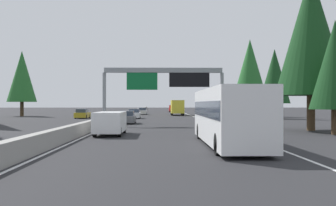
% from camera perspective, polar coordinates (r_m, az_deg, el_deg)
% --- Properties ---
extents(ground_plane, '(320.00, 320.00, 0.00)m').
position_cam_1_polar(ground_plane, '(62.37, -6.28, -2.20)').
color(ground_plane, '#262628').
extents(median_barrier, '(180.00, 0.56, 0.90)m').
position_cam_1_polar(median_barrier, '(82.31, -5.27, -1.38)').
color(median_barrier, gray).
rests_on(median_barrier, ground).
extents(shoulder_stripe_right, '(160.00, 0.16, 0.01)m').
position_cam_1_polar(shoulder_stripe_right, '(72.37, 3.55, -1.91)').
color(shoulder_stripe_right, silver).
rests_on(shoulder_stripe_right, ground).
extents(shoulder_stripe_median, '(160.00, 0.16, 0.01)m').
position_cam_1_polar(shoulder_stripe_median, '(72.31, -5.39, -1.91)').
color(shoulder_stripe_median, silver).
rests_on(shoulder_stripe_median, ground).
extents(sign_gantry_overhead, '(0.50, 12.68, 6.04)m').
position_cam_1_polar(sign_gantry_overhead, '(40.34, -0.44, 3.47)').
color(sign_gantry_overhead, gray).
rests_on(sign_gantry_overhead, ground).
extents(bus_far_left, '(11.50, 2.55, 3.10)m').
position_cam_1_polar(bus_far_left, '(21.45, 8.74, -1.67)').
color(bus_far_left, white).
rests_on(bus_far_left, ground).
extents(minivan_far_center, '(5.00, 1.95, 1.69)m').
position_cam_1_polar(minivan_far_center, '(28.63, -8.52, -2.80)').
color(minivan_far_center, white).
rests_on(minivan_far_center, ground).
extents(box_truck_mid_right, '(8.50, 2.40, 2.95)m').
position_cam_1_polar(box_truck_mid_right, '(76.14, 1.36, -0.61)').
color(box_truck_mid_right, gold).
rests_on(box_truck_mid_right, ground).
extents(sedan_distant_a, '(4.40, 1.80, 1.47)m').
position_cam_1_polar(sedan_distant_a, '(81.02, -3.77, -1.23)').
color(sedan_distant_a, silver).
rests_on(sedan_distant_a, ground).
extents(sedan_mid_left, '(4.40, 1.80, 1.47)m').
position_cam_1_polar(sedan_mid_left, '(44.69, -6.05, -2.17)').
color(sedan_mid_left, slate).
rests_on(sedan_mid_left, ground).
extents(sedan_near_center, '(4.40, 1.80, 1.47)m').
position_cam_1_polar(sedan_near_center, '(60.08, -4.99, -1.63)').
color(sedan_near_center, white).
rests_on(sedan_near_center, ground).
extents(pickup_distant_b, '(5.60, 2.00, 1.86)m').
position_cam_1_polar(pickup_distant_b, '(104.60, 0.71, -0.85)').
color(pickup_distant_b, red).
rests_on(pickup_distant_b, ground).
extents(oncoming_far, '(4.40, 1.80, 1.47)m').
position_cam_1_polar(oncoming_far, '(61.70, -12.53, -1.59)').
color(oncoming_far, '#AD931E').
rests_on(oncoming_far, ground).
extents(conifer_right_foreground, '(3.77, 3.77, 8.56)m').
position_cam_1_polar(conifer_right_foreground, '(31.43, 23.47, 5.20)').
color(conifer_right_foreground, '#4C3823').
rests_on(conifer_right_foreground, ground).
extents(conifer_right_near, '(6.03, 6.03, 13.71)m').
position_cam_1_polar(conifer_right_near, '(35.64, 20.35, 9.66)').
color(conifer_right_near, '#4C3823').
rests_on(conifer_right_near, ground).
extents(conifer_right_mid, '(4.68, 4.68, 10.64)m').
position_cam_1_polar(conifer_right_mid, '(60.98, 15.46, 3.83)').
color(conifer_right_mid, '#4C3823').
rests_on(conifer_right_mid, ground).
extents(conifer_right_far, '(6.11, 6.11, 13.89)m').
position_cam_1_polar(conifer_right_far, '(71.14, 12.01, 4.87)').
color(conifer_right_far, '#4C3823').
rests_on(conifer_right_far, ground).
extents(conifer_left_mid, '(5.24, 5.24, 11.91)m').
position_cam_1_polar(conifer_left_mid, '(74.96, -20.77, 3.69)').
color(conifer_left_mid, '#4C3823').
rests_on(conifer_left_mid, ground).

